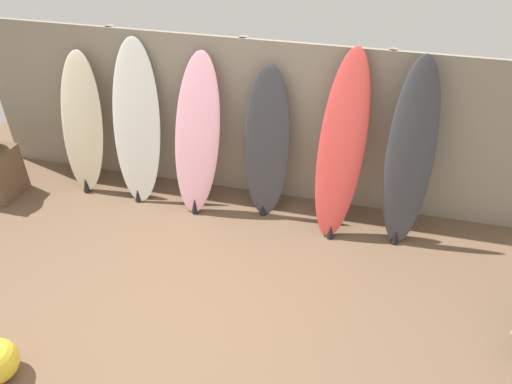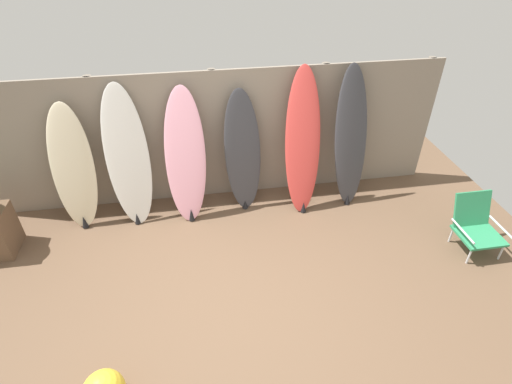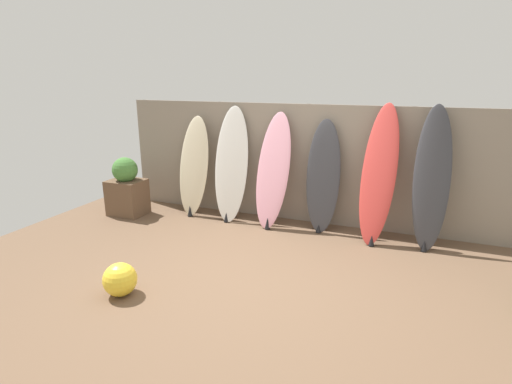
% 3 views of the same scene
% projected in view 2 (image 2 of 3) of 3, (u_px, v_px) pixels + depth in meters
% --- Properties ---
extents(ground, '(7.68, 7.68, 0.00)m').
position_uv_depth(ground, '(236.00, 301.00, 4.21)').
color(ground, brown).
extents(fence_back, '(6.08, 0.11, 1.80)m').
position_uv_depth(fence_back, '(216.00, 137.00, 5.30)').
color(fence_back, gray).
rests_on(fence_back, ground).
extents(surfboard_cream_0, '(0.55, 0.46, 1.59)m').
position_uv_depth(surfboard_cream_0, '(73.00, 169.00, 4.87)').
color(surfboard_cream_0, beige).
rests_on(surfboard_cream_0, ground).
extents(surfboard_white_1, '(0.58, 0.59, 1.76)m').
position_uv_depth(surfboard_white_1, '(128.00, 158.00, 4.92)').
color(surfboard_white_1, white).
rests_on(surfboard_white_1, ground).
extents(surfboard_pink_2, '(0.56, 0.59, 1.69)m').
position_uv_depth(surfboard_pink_2, '(185.00, 158.00, 4.99)').
color(surfboard_pink_2, pink).
rests_on(surfboard_pink_2, ground).
extents(surfboard_charcoal_3, '(0.52, 0.41, 1.62)m').
position_uv_depth(surfboard_charcoal_3, '(243.00, 152.00, 5.17)').
color(surfboard_charcoal_3, '#38383D').
rests_on(surfboard_charcoal_3, ground).
extents(surfboard_red_4, '(0.53, 0.68, 1.86)m').
position_uv_depth(surfboard_red_4, '(303.00, 143.00, 5.12)').
color(surfboard_red_4, '#D13D38').
rests_on(surfboard_red_4, ground).
extents(surfboard_charcoal_5, '(0.49, 0.52, 1.86)m').
position_uv_depth(surfboard_charcoal_5, '(351.00, 138.00, 5.22)').
color(surfboard_charcoal_5, '#38383D').
rests_on(surfboard_charcoal_5, ground).
extents(beach_chair, '(0.50, 0.55, 0.66)m').
position_uv_depth(beach_chair, '(476.00, 224.00, 4.74)').
color(beach_chair, silver).
rests_on(beach_chair, ground).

